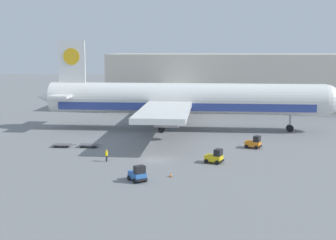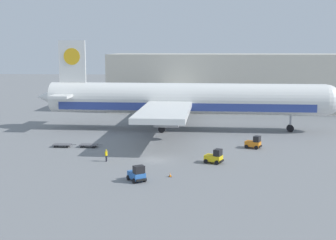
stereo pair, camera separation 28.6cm
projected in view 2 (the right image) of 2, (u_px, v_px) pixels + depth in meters
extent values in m
plane|color=slate|center=(155.00, 160.00, 66.13)|extent=(400.00, 400.00, 0.00)
cube|color=#BCB7A8|center=(290.00, 82.00, 116.93)|extent=(90.00, 18.00, 14.00)
cube|color=slate|center=(297.00, 99.00, 108.45)|extent=(88.20, 0.20, 4.90)
cylinder|color=white|center=(185.00, 98.00, 88.83)|extent=(52.14, 7.23, 5.80)
cube|color=#2D428E|center=(185.00, 105.00, 89.03)|extent=(47.98, 7.00, 1.45)
sphere|color=white|center=(326.00, 100.00, 86.36)|extent=(5.68, 5.68, 5.68)
cone|color=white|center=(53.00, 97.00, 91.30)|extent=(6.53, 5.68, 5.51)
cube|color=white|center=(72.00, 61.00, 89.83)|extent=(5.21, 0.58, 8.00)
cylinder|color=yellow|center=(72.00, 56.00, 89.68)|extent=(3.21, 0.64, 3.20)
cube|color=white|center=(68.00, 94.00, 90.92)|extent=(3.96, 13.09, 0.50)
cube|color=white|center=(172.00, 102.00, 89.19)|extent=(9.32, 48.20, 0.90)
cylinder|color=#9EA0A5|center=(167.00, 119.00, 79.56)|extent=(4.28, 2.91, 2.80)
cylinder|color=#9EA0A5|center=(176.00, 105.00, 99.38)|extent=(4.28, 2.91, 2.80)
cylinder|color=#9EA0A5|center=(291.00, 118.00, 87.49)|extent=(0.36, 0.36, 4.00)
cylinder|color=black|center=(290.00, 128.00, 87.80)|extent=(1.32, 0.94, 1.30)
cylinder|color=#9EA0A5|center=(162.00, 118.00, 86.62)|extent=(0.36, 0.36, 4.00)
cylinder|color=black|center=(162.00, 129.00, 86.93)|extent=(1.32, 0.94, 1.30)
cylinder|color=#9EA0A5|center=(165.00, 114.00, 92.91)|extent=(0.36, 0.36, 4.00)
cylinder|color=black|center=(165.00, 124.00, 93.22)|extent=(1.32, 0.94, 1.30)
cube|color=orange|center=(253.00, 144.00, 73.58)|extent=(2.68, 2.24, 0.80)
cube|color=black|center=(257.00, 139.00, 73.14)|extent=(1.34, 1.50, 0.90)
cube|color=black|center=(260.00, 146.00, 73.04)|extent=(0.68, 1.21, 0.24)
cylinder|color=black|center=(259.00, 146.00, 73.87)|extent=(0.65, 0.47, 0.60)
cylinder|color=black|center=(256.00, 148.00, 72.66)|extent=(0.65, 0.47, 0.60)
cylinder|color=black|center=(249.00, 145.00, 74.64)|extent=(0.65, 0.47, 0.60)
cylinder|color=black|center=(246.00, 147.00, 73.43)|extent=(0.65, 0.47, 0.60)
cube|color=yellow|center=(213.00, 158.00, 64.20)|extent=(2.67, 2.23, 0.80)
cube|color=black|center=(218.00, 153.00, 63.76)|extent=(1.33, 1.50, 0.90)
cube|color=black|center=(222.00, 161.00, 63.66)|extent=(0.67, 1.21, 0.24)
cylinder|color=black|center=(221.00, 160.00, 64.49)|extent=(0.65, 0.47, 0.60)
cylinder|color=black|center=(217.00, 163.00, 63.27)|extent=(0.65, 0.47, 0.60)
cylinder|color=black|center=(210.00, 159.00, 65.25)|extent=(0.65, 0.47, 0.60)
cylinder|color=black|center=(206.00, 161.00, 64.03)|extent=(0.65, 0.47, 0.60)
cube|color=#2D66B7|center=(136.00, 175.00, 55.67)|extent=(2.44, 2.69, 0.80)
cube|color=black|center=(139.00, 169.00, 54.98)|extent=(1.53, 1.44, 0.90)
cube|color=black|center=(141.00, 180.00, 54.66)|extent=(1.14, 0.83, 0.24)
cylinder|color=black|center=(145.00, 179.00, 55.38)|extent=(0.53, 0.63, 0.60)
cylinder|color=black|center=(134.00, 181.00, 54.70)|extent=(0.53, 0.63, 0.60)
cylinder|color=black|center=(139.00, 176.00, 56.76)|extent=(0.53, 0.63, 0.60)
cylinder|color=black|center=(128.00, 178.00, 56.08)|extent=(0.53, 0.63, 0.60)
cube|color=#56565B|center=(62.00, 144.00, 74.41)|extent=(2.83, 1.55, 0.12)
cube|color=#56565B|center=(73.00, 145.00, 74.25)|extent=(0.90, 0.10, 0.08)
cylinder|color=black|center=(69.00, 145.00, 74.99)|extent=(0.36, 0.15, 0.36)
cylinder|color=black|center=(67.00, 147.00, 73.74)|extent=(0.36, 0.15, 0.36)
cylinder|color=black|center=(57.00, 145.00, 75.16)|extent=(0.36, 0.15, 0.36)
cylinder|color=black|center=(55.00, 147.00, 73.90)|extent=(0.36, 0.15, 0.36)
cube|color=#56565B|center=(89.00, 145.00, 74.26)|extent=(2.83, 1.55, 0.12)
cube|color=#56565B|center=(100.00, 145.00, 74.10)|extent=(0.90, 0.10, 0.08)
cylinder|color=black|center=(96.00, 145.00, 74.84)|extent=(0.36, 0.15, 0.36)
cylinder|color=black|center=(94.00, 147.00, 73.59)|extent=(0.36, 0.15, 0.36)
cylinder|color=black|center=(84.00, 145.00, 75.01)|extent=(0.36, 0.15, 0.36)
cylinder|color=black|center=(81.00, 147.00, 73.76)|extent=(0.36, 0.15, 0.36)
cylinder|color=black|center=(106.00, 159.00, 64.98)|extent=(0.14, 0.14, 0.83)
cylinder|color=black|center=(107.00, 158.00, 65.17)|extent=(0.14, 0.14, 0.83)
cube|color=yellow|center=(106.00, 154.00, 64.96)|extent=(0.30, 0.40, 0.62)
cylinder|color=yellow|center=(105.00, 154.00, 64.73)|extent=(0.09, 0.09, 0.56)
cylinder|color=yellow|center=(107.00, 153.00, 65.19)|extent=(0.09, 0.09, 0.56)
sphere|color=tan|center=(106.00, 151.00, 64.90)|extent=(0.22, 0.22, 0.22)
sphere|color=yellow|center=(106.00, 150.00, 64.89)|extent=(0.21, 0.21, 0.21)
cube|color=black|center=(170.00, 177.00, 57.52)|extent=(0.40, 0.40, 0.04)
cone|color=orange|center=(170.00, 174.00, 57.48)|extent=(0.32, 0.32, 0.50)
cylinder|color=white|center=(170.00, 174.00, 57.47)|extent=(0.19, 0.19, 0.07)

